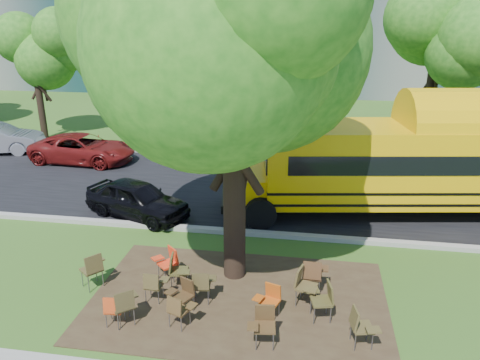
% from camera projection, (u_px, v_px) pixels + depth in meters
% --- Properties ---
extents(ground, '(160.00, 160.00, 0.00)m').
position_uv_depth(ground, '(203.00, 285.00, 11.81)').
color(ground, '#36581B').
rests_on(ground, ground).
extents(dirt_patch, '(7.00, 4.50, 0.03)m').
position_uv_depth(dirt_patch, '(239.00, 300.00, 11.19)').
color(dirt_patch, '#382819').
rests_on(dirt_patch, ground).
extents(asphalt_road, '(80.00, 8.00, 0.04)m').
position_uv_depth(asphalt_road, '(244.00, 188.00, 18.31)').
color(asphalt_road, black).
rests_on(asphalt_road, ground).
extents(kerb_near, '(80.00, 0.25, 0.14)m').
position_uv_depth(kerb_near, '(225.00, 231.00, 14.57)').
color(kerb_near, gray).
rests_on(kerb_near, ground).
extents(kerb_far, '(80.00, 0.25, 0.14)m').
position_uv_depth(kerb_far, '(258.00, 157.00, 22.10)').
color(kerb_far, gray).
rests_on(kerb_far, ground).
extents(bg_tree_0, '(5.20, 5.20, 7.18)m').
position_uv_depth(bg_tree_0, '(33.00, 52.00, 24.16)').
color(bg_tree_0, black).
rests_on(bg_tree_0, ground).
extents(bg_tree_2, '(4.80, 4.80, 6.62)m').
position_uv_depth(bg_tree_2, '(180.00, 56.00, 26.01)').
color(bg_tree_2, black).
rests_on(bg_tree_2, ground).
extents(bg_tree_3, '(5.60, 5.60, 7.84)m').
position_uv_depth(bg_tree_3, '(436.00, 46.00, 21.92)').
color(bg_tree_3, black).
rests_on(bg_tree_3, ground).
extents(main_tree, '(7.17, 7.17, 8.84)m').
position_uv_depth(main_tree, '(234.00, 71.00, 10.50)').
color(main_tree, black).
rests_on(main_tree, ground).
extents(school_bus, '(12.78, 4.64, 3.06)m').
position_uv_depth(school_bus, '(431.00, 163.00, 15.52)').
color(school_bus, '#DBA706').
rests_on(school_bus, ground).
extents(chair_0, '(0.52, 0.50, 0.78)m').
position_uv_depth(chair_0, '(115.00, 307.00, 10.10)').
color(chair_0, '#B63C13').
rests_on(chair_0, ground).
extents(chair_1, '(0.53, 0.47, 0.81)m').
position_uv_depth(chair_1, '(154.00, 284.00, 10.95)').
color(chair_1, '#4C4121').
rests_on(chair_1, ground).
extents(chair_2, '(0.62, 0.78, 0.91)m').
position_uv_depth(chair_2, '(125.00, 303.00, 10.10)').
color(chair_2, '#41371C').
rests_on(chair_2, ground).
extents(chair_3, '(0.69, 0.54, 0.83)m').
position_uv_depth(chair_3, '(183.00, 292.00, 10.60)').
color(chair_3, '#422D17').
rests_on(chair_3, ground).
extents(chair_4, '(0.65, 0.51, 0.81)m').
position_uv_depth(chair_4, '(179.00, 308.00, 10.03)').
color(chair_4, '#4D381B').
rests_on(chair_4, ground).
extents(chair_5, '(0.59, 0.58, 0.89)m').
position_uv_depth(chair_5, '(264.00, 322.00, 9.52)').
color(chair_5, '#4A331A').
rests_on(chair_5, ground).
extents(chair_6, '(0.66, 0.63, 0.93)m').
position_uv_depth(chair_6, '(324.00, 297.00, 10.31)').
color(chair_6, '#49421F').
rests_on(chair_6, ground).
extents(chair_7, '(0.62, 0.60, 0.89)m').
position_uv_depth(chair_7, '(360.00, 324.00, 9.44)').
color(chair_7, '#4F4422').
rests_on(chair_7, ground).
extents(chair_8, '(0.65, 0.82, 0.95)m').
position_uv_depth(chair_8, '(93.00, 267.00, 11.52)').
color(chair_8, '#4D4321').
rests_on(chair_8, ground).
extents(chair_9, '(0.76, 0.60, 0.88)m').
position_uv_depth(chair_9, '(169.00, 260.00, 11.91)').
color(chair_9, red).
rests_on(chair_9, ground).
extents(chair_10, '(0.61, 0.61, 0.91)m').
position_uv_depth(chair_10, '(177.00, 268.00, 11.49)').
color(chair_10, '#49441F').
rests_on(chair_10, ground).
extents(chair_11, '(0.57, 0.57, 0.86)m').
position_uv_depth(chair_11, '(202.00, 284.00, 10.90)').
color(chair_11, '#443A1D').
rests_on(chair_11, ground).
extents(chair_12, '(0.57, 0.73, 0.96)m').
position_uv_depth(chair_12, '(304.00, 283.00, 10.80)').
color(chair_12, brown).
rests_on(chair_12, ground).
extents(chair_13, '(0.63, 0.56, 0.95)m').
position_uv_depth(chair_13, '(313.00, 273.00, 11.23)').
color(chair_13, '#4E321B').
rests_on(chair_13, ground).
extents(chair_14, '(0.64, 0.50, 0.81)m').
position_uv_depth(chair_14, '(270.00, 298.00, 10.42)').
color(chair_14, '#AB4A12').
rests_on(chair_14, ground).
extents(black_car, '(3.97, 2.67, 1.26)m').
position_uv_depth(black_car, '(137.00, 199.00, 15.60)').
color(black_car, black).
rests_on(black_car, ground).
extents(bg_car_red, '(4.81, 2.44, 1.30)m').
position_uv_depth(bg_car_red, '(83.00, 149.00, 21.30)').
color(bg_car_red, '#5F1110').
rests_on(bg_car_red, ground).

